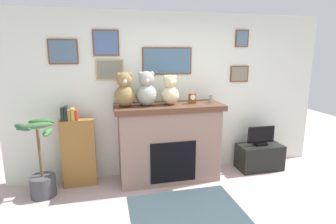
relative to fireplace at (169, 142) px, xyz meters
name	(u,v)px	position (x,y,z in m)	size (l,w,h in m)	color
back_wall	(172,94)	(0.14, 0.35, 0.70)	(5.20, 0.15, 2.60)	silver
fireplace	(169,142)	(0.00, 0.00, 0.00)	(1.65, 0.64, 1.21)	#8B6F61
bookshelf	(78,151)	(-1.37, 0.09, -0.06)	(0.49, 0.16, 1.24)	olive
potted_plant	(41,169)	(-1.85, -0.13, -0.20)	(0.53, 0.58, 1.11)	#3F3F44
tv_stand	(259,157)	(1.61, -0.01, -0.39)	(0.75, 0.40, 0.43)	black
television	(261,136)	(1.61, -0.01, -0.02)	(0.48, 0.14, 0.33)	black
area_rug	(186,211)	(0.00, -0.97, -0.61)	(1.43, 1.07, 0.01)	#2A383E
candle_jar	(211,99)	(0.68, -0.02, 0.66)	(0.06, 0.06, 0.13)	gray
mantel_clock	(192,98)	(0.37, -0.02, 0.68)	(0.10, 0.08, 0.16)	brown
teddy_bear_brown	(125,91)	(-0.66, -0.02, 0.83)	(0.31, 0.31, 0.50)	olive
teddy_bear_cream	(146,90)	(-0.34, -0.02, 0.83)	(0.32, 0.32, 0.51)	gray
teddy_bear_tan	(170,91)	(0.01, -0.02, 0.80)	(0.28, 0.28, 0.45)	#C6BA8C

